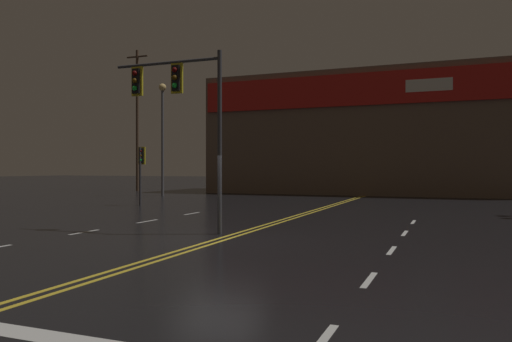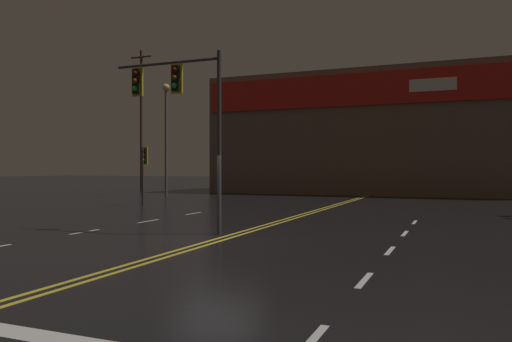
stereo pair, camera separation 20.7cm
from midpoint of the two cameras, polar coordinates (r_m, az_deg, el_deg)
The scene contains 7 objects.
ground_plane at distance 14.68m, azimuth -4.69°, elevation -7.89°, with size 200.00×200.00×0.00m, color black.
road_markings at distance 12.89m, azimuth -4.10°, elevation -9.02°, with size 14.54×60.00×0.01m.
traffic_signal_median at distance 16.78m, azimuth -9.41°, elevation 8.36°, with size 3.95×0.36×5.84m.
traffic_signal_corner_northwest at distance 28.83m, azimuth -13.19°, elevation 0.96°, with size 0.42×0.36×3.30m.
streetlight_near_left at distance 38.59m, azimuth -10.79°, elevation 5.39°, with size 0.56×0.56×8.51m.
building_backdrop at distance 43.38m, azimuth 13.14°, elevation 4.01°, with size 26.64×10.23×9.75m.
utility_pole_row at distance 39.01m, azimuth 13.04°, elevation 6.69°, with size 46.25×0.26×12.90m.
Camera 1 is at (6.37, -13.05, 2.10)m, focal length 35.00 mm.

